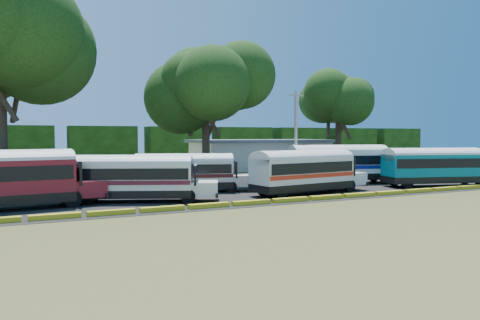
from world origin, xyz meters
name	(u,v)px	position (x,y,z in m)	size (l,w,h in m)	color
ground	(237,209)	(0.00, 0.00, 0.00)	(160.00, 160.00, 0.00)	#364918
asphalt_strip	(188,188)	(1.00, 12.00, 0.01)	(64.00, 24.00, 0.02)	black
curb	(231,204)	(0.00, 1.00, 0.15)	(53.70, 0.45, 0.30)	gold
terminal_building	(261,154)	(18.00, 30.00, 2.03)	(19.00, 9.00, 4.00)	silver
treeline_backdrop	(103,146)	(0.00, 48.00, 3.00)	(130.00, 4.00, 6.00)	black
bus_cream_west	(136,175)	(-4.94, 5.68, 1.83)	(9.99, 6.09, 3.24)	black
bus_cream_east	(187,170)	(0.06, 9.52, 1.76)	(9.73, 5.15, 3.11)	black
bus_white_red	(305,169)	(7.84, 4.23, 1.94)	(10.70, 4.05, 3.43)	black
bus_white_blue	(340,162)	(15.32, 9.47, 2.08)	(11.50, 5.44, 3.67)	black
bus_teal	(435,164)	(21.30, 3.73, 1.98)	(10.82, 5.30, 3.46)	black
tree_west	(0,38)	(-13.23, 17.47, 12.57)	(12.36, 12.36, 17.14)	#332919
tree_center	(206,82)	(5.50, 18.99, 10.06)	(9.71, 9.71, 13.68)	#332919
tree_east	(339,98)	(25.25, 22.52, 9.29)	(8.25, 8.25, 12.40)	#332919
utility_pole	(296,136)	(11.96, 11.94, 4.52)	(1.60, 0.30, 8.81)	gray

